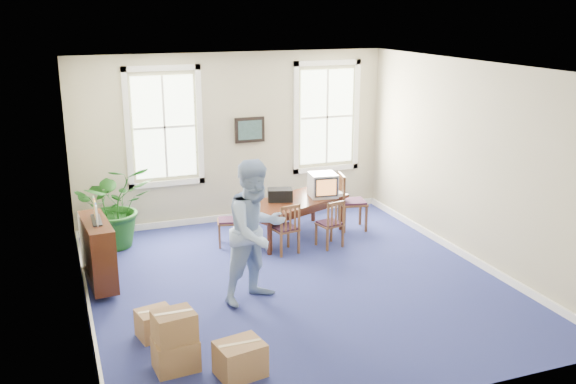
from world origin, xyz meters
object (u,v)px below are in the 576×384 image
object	(u,v)px
chair_near_left	(285,228)
potted_plant	(115,206)
credenza	(98,256)
conference_table	(293,218)
cardboard_boxes	(190,333)
man	(256,231)
crt_tv	(323,185)

from	to	relation	value
chair_near_left	potted_plant	size ratio (longest dim) A/B	0.60
potted_plant	credenza	bearing A→B (deg)	-104.43
conference_table	cardboard_boxes	bearing A→B (deg)	-150.31
man	chair_near_left	bearing A→B (deg)	34.72
credenza	cardboard_boxes	distance (m)	2.67
potted_plant	cardboard_boxes	xyz separation A→B (m)	(0.38, -4.18, -0.36)
chair_near_left	cardboard_boxes	world-z (taller)	chair_near_left
crt_tv	credenza	size ratio (longest dim) A/B	0.42
chair_near_left	potted_plant	bearing A→B (deg)	-36.94
crt_tv	potted_plant	size ratio (longest dim) A/B	0.35
crt_tv	credenza	bearing A→B (deg)	-158.34
crt_tv	potted_plant	xyz separation A→B (m)	(-3.61, 0.57, -0.17)
crt_tv	cardboard_boxes	distance (m)	4.87
crt_tv	potted_plant	distance (m)	3.66
conference_table	credenza	bearing A→B (deg)	172.69
crt_tv	credenza	xyz separation A→B (m)	(-4.03, -1.06, -0.42)
man	credenza	size ratio (longest dim) A/B	1.69
crt_tv	potted_plant	bearing A→B (deg)	177.93
potted_plant	crt_tv	bearing A→B (deg)	-9.00
man	potted_plant	size ratio (longest dim) A/B	1.39
potted_plant	cardboard_boxes	world-z (taller)	potted_plant
conference_table	cardboard_boxes	xyz separation A→B (m)	(-2.64, -3.56, 0.03)
crt_tv	man	size ratio (longest dim) A/B	0.25
chair_near_left	potted_plant	xyz separation A→B (m)	(-2.61, 1.30, 0.29)
potted_plant	cardboard_boxes	distance (m)	4.21
chair_near_left	potted_plant	distance (m)	2.93
crt_tv	credenza	distance (m)	4.19
credenza	crt_tv	bearing A→B (deg)	10.09
crt_tv	cardboard_boxes	size ratio (longest dim) A/B	0.39
chair_near_left	man	world-z (taller)	man
conference_table	credenza	size ratio (longest dim) A/B	1.66
conference_table	man	size ratio (longest dim) A/B	0.99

